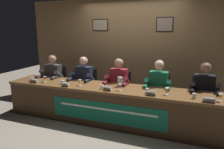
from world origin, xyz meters
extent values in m
plane|color=gray|center=(0.00, 0.00, 0.00)|extent=(12.00, 12.00, 0.00)
cube|color=#937047|center=(0.00, 1.40, 1.30)|extent=(5.68, 0.12, 2.60)
cube|color=black|center=(-0.81, 1.33, 1.94)|extent=(0.43, 0.02, 0.30)
cube|color=tan|center=(-0.81, 1.32, 1.94)|extent=(0.39, 0.01, 0.26)
cube|color=black|center=(0.81, 1.33, 1.94)|extent=(0.38, 0.02, 0.33)
cube|color=gray|center=(0.81, 1.32, 1.94)|extent=(0.34, 0.01, 0.29)
cube|color=brown|center=(0.00, 0.00, 0.70)|extent=(4.48, 0.75, 0.05)
cube|color=#402A16|center=(0.00, -0.35, 0.34)|extent=(4.42, 0.04, 0.68)
cube|color=#402A16|center=(-2.19, 0.00, 0.34)|extent=(0.08, 0.67, 0.68)
cube|color=#14664C|center=(0.01, -0.38, 0.34)|extent=(2.21, 0.01, 0.39)
cube|color=white|center=(0.01, -0.38, 0.41)|extent=(1.88, 0.00, 0.04)
cylinder|color=black|center=(-1.67, 0.47, 0.01)|extent=(0.44, 0.44, 0.02)
cylinder|color=black|center=(-1.67, 0.47, 0.24)|extent=(0.05, 0.05, 0.42)
cube|color=#232328|center=(-1.67, 0.47, 0.46)|extent=(0.44, 0.44, 0.03)
cube|color=#232328|center=(-1.67, 0.67, 0.70)|extent=(0.40, 0.05, 0.44)
cylinder|color=black|center=(-1.77, 0.12, 0.24)|extent=(0.10, 0.10, 0.48)
cylinder|color=black|center=(-1.57, 0.12, 0.24)|extent=(0.10, 0.10, 0.48)
cylinder|color=black|center=(-1.77, 0.27, 0.53)|extent=(0.13, 0.34, 0.13)
cylinder|color=black|center=(-1.57, 0.27, 0.53)|extent=(0.13, 0.34, 0.13)
cube|color=#38383D|center=(-1.67, 0.44, 0.77)|extent=(0.36, 0.20, 0.48)
sphere|color=tan|center=(-1.67, 0.42, 1.14)|extent=(0.19, 0.19, 0.19)
sphere|color=#331E0F|center=(-1.67, 0.44, 1.16)|extent=(0.17, 0.17, 0.17)
cylinder|color=#38383D|center=(-1.88, 0.34, 0.79)|extent=(0.09, 0.30, 0.25)
cylinder|color=#38383D|center=(-1.46, 0.34, 0.79)|extent=(0.09, 0.30, 0.25)
cylinder|color=#38383D|center=(-1.88, 0.18, 0.76)|extent=(0.07, 0.24, 0.07)
cylinder|color=#38383D|center=(-1.46, 0.18, 0.76)|extent=(0.07, 0.24, 0.07)
cube|color=white|center=(-1.67, -0.27, 0.77)|extent=(0.18, 0.03, 0.08)
cube|color=white|center=(-1.67, -0.24, 0.77)|extent=(0.18, 0.03, 0.08)
cube|color=black|center=(-1.67, -0.28, 0.77)|extent=(0.13, 0.01, 0.01)
cylinder|color=white|center=(-1.48, -0.13, 0.73)|extent=(0.06, 0.06, 0.00)
cylinder|color=white|center=(-1.48, -0.13, 0.76)|extent=(0.01, 0.01, 0.05)
cone|color=white|center=(-1.48, -0.13, 0.82)|extent=(0.06, 0.06, 0.06)
cylinder|color=#B21E2D|center=(-1.48, -0.13, 0.81)|extent=(0.04, 0.04, 0.04)
cylinder|color=silver|center=(-1.82, -0.16, 0.77)|extent=(0.06, 0.06, 0.08)
cylinder|color=silver|center=(-1.82, -0.16, 0.75)|extent=(0.05, 0.05, 0.05)
cylinder|color=black|center=(-0.84, 0.47, 0.01)|extent=(0.44, 0.44, 0.02)
cylinder|color=black|center=(-0.84, 0.47, 0.24)|extent=(0.05, 0.05, 0.42)
cube|color=#232328|center=(-0.84, 0.47, 0.46)|extent=(0.44, 0.44, 0.03)
cube|color=#232328|center=(-0.84, 0.67, 0.70)|extent=(0.40, 0.05, 0.44)
cylinder|color=black|center=(-0.94, 0.12, 0.24)|extent=(0.10, 0.10, 0.48)
cylinder|color=black|center=(-0.74, 0.12, 0.24)|extent=(0.10, 0.10, 0.48)
cylinder|color=black|center=(-0.94, 0.27, 0.53)|extent=(0.13, 0.34, 0.13)
cylinder|color=black|center=(-0.74, 0.27, 0.53)|extent=(0.13, 0.34, 0.13)
cube|color=#1E2338|center=(-0.84, 0.44, 0.77)|extent=(0.36, 0.20, 0.48)
sphere|color=beige|center=(-0.84, 0.42, 1.14)|extent=(0.19, 0.19, 0.19)
sphere|color=#331E0F|center=(-0.84, 0.44, 1.16)|extent=(0.17, 0.17, 0.17)
cylinder|color=#1E2338|center=(-1.05, 0.34, 0.79)|extent=(0.09, 0.30, 0.25)
cylinder|color=#1E2338|center=(-0.63, 0.34, 0.79)|extent=(0.09, 0.30, 0.25)
cylinder|color=#1E2338|center=(-1.05, 0.18, 0.76)|extent=(0.07, 0.24, 0.07)
cylinder|color=#1E2338|center=(-0.63, 0.18, 0.76)|extent=(0.07, 0.24, 0.07)
cube|color=white|center=(-0.88, -0.30, 0.77)|extent=(0.16, 0.03, 0.08)
cube|color=white|center=(-0.88, -0.27, 0.77)|extent=(0.16, 0.03, 0.08)
cube|color=black|center=(-0.88, -0.31, 0.77)|extent=(0.11, 0.01, 0.01)
cylinder|color=white|center=(-0.63, -0.13, 0.73)|extent=(0.06, 0.06, 0.00)
cylinder|color=white|center=(-0.63, -0.13, 0.76)|extent=(0.01, 0.01, 0.05)
cone|color=white|center=(-0.63, -0.13, 0.82)|extent=(0.06, 0.06, 0.06)
cylinder|color=yellow|center=(-0.63, -0.13, 0.81)|extent=(0.04, 0.04, 0.04)
cylinder|color=silver|center=(-1.03, -0.16, 0.77)|extent=(0.06, 0.06, 0.08)
cylinder|color=silver|center=(-1.03, -0.16, 0.75)|extent=(0.05, 0.05, 0.05)
cylinder|color=black|center=(0.00, 0.47, 0.01)|extent=(0.44, 0.44, 0.02)
cylinder|color=black|center=(0.00, 0.47, 0.24)|extent=(0.05, 0.05, 0.42)
cube|color=#232328|center=(0.00, 0.47, 0.46)|extent=(0.44, 0.44, 0.03)
cube|color=#232328|center=(0.00, 0.67, 0.70)|extent=(0.40, 0.05, 0.44)
cylinder|color=black|center=(-0.10, 0.12, 0.24)|extent=(0.10, 0.10, 0.48)
cylinder|color=black|center=(0.10, 0.12, 0.24)|extent=(0.10, 0.10, 0.48)
cylinder|color=black|center=(-0.10, 0.27, 0.53)|extent=(0.13, 0.34, 0.13)
cylinder|color=black|center=(0.10, 0.27, 0.53)|extent=(0.13, 0.34, 0.13)
cube|color=maroon|center=(0.00, 0.44, 0.77)|extent=(0.36, 0.20, 0.48)
sphere|color=tan|center=(0.00, 0.42, 1.14)|extent=(0.19, 0.19, 0.19)
sphere|color=black|center=(0.00, 0.44, 1.16)|extent=(0.17, 0.17, 0.17)
cylinder|color=maroon|center=(-0.21, 0.34, 0.79)|extent=(0.09, 0.30, 0.25)
cylinder|color=maroon|center=(0.21, 0.34, 0.79)|extent=(0.09, 0.30, 0.25)
cylinder|color=maroon|center=(-0.21, 0.18, 0.76)|extent=(0.07, 0.24, 0.07)
cylinder|color=maroon|center=(0.21, 0.18, 0.76)|extent=(0.07, 0.24, 0.07)
cube|color=white|center=(0.00, -0.28, 0.77)|extent=(0.16, 0.03, 0.08)
cube|color=white|center=(0.00, -0.24, 0.77)|extent=(0.16, 0.03, 0.08)
cube|color=black|center=(0.00, -0.28, 0.77)|extent=(0.11, 0.01, 0.01)
cylinder|color=white|center=(0.22, -0.16, 0.73)|extent=(0.06, 0.06, 0.00)
cylinder|color=white|center=(0.22, -0.16, 0.76)|extent=(0.01, 0.01, 0.05)
cone|color=white|center=(0.22, -0.16, 0.82)|extent=(0.06, 0.06, 0.06)
cylinder|color=#B21E2D|center=(0.22, -0.16, 0.81)|extent=(0.04, 0.04, 0.04)
cylinder|color=silver|center=(-0.13, -0.19, 0.77)|extent=(0.06, 0.06, 0.08)
cylinder|color=silver|center=(-0.13, -0.19, 0.75)|extent=(0.05, 0.05, 0.05)
cylinder|color=black|center=(0.84, 0.47, 0.01)|extent=(0.44, 0.44, 0.02)
cylinder|color=black|center=(0.84, 0.47, 0.24)|extent=(0.05, 0.05, 0.42)
cube|color=#232328|center=(0.84, 0.47, 0.46)|extent=(0.44, 0.44, 0.03)
cube|color=#232328|center=(0.84, 0.67, 0.70)|extent=(0.40, 0.05, 0.44)
cylinder|color=black|center=(0.74, 0.12, 0.24)|extent=(0.10, 0.10, 0.48)
cylinder|color=black|center=(0.94, 0.12, 0.24)|extent=(0.10, 0.10, 0.48)
cylinder|color=black|center=(0.74, 0.27, 0.53)|extent=(0.13, 0.34, 0.13)
cylinder|color=black|center=(0.94, 0.27, 0.53)|extent=(0.13, 0.34, 0.13)
cube|color=#196047|center=(0.84, 0.44, 0.77)|extent=(0.36, 0.20, 0.48)
sphere|color=beige|center=(0.84, 0.42, 1.14)|extent=(0.19, 0.19, 0.19)
sphere|color=gray|center=(0.84, 0.44, 1.16)|extent=(0.17, 0.17, 0.17)
cylinder|color=#196047|center=(0.63, 0.34, 0.79)|extent=(0.09, 0.30, 0.25)
cylinder|color=#196047|center=(1.05, 0.34, 0.79)|extent=(0.09, 0.30, 0.25)
cylinder|color=#196047|center=(0.63, 0.18, 0.76)|extent=(0.07, 0.24, 0.07)
cylinder|color=#196047|center=(1.05, 0.18, 0.76)|extent=(0.07, 0.24, 0.07)
cube|color=white|center=(0.80, -0.28, 0.77)|extent=(0.17, 0.03, 0.08)
cube|color=white|center=(0.80, -0.25, 0.77)|extent=(0.17, 0.03, 0.08)
cube|color=black|center=(0.80, -0.29, 0.77)|extent=(0.12, 0.01, 0.01)
cylinder|color=white|center=(1.05, -0.13, 0.73)|extent=(0.06, 0.06, 0.00)
cylinder|color=white|center=(1.05, -0.13, 0.76)|extent=(0.01, 0.01, 0.05)
cone|color=white|center=(1.05, -0.13, 0.82)|extent=(0.06, 0.06, 0.06)
cylinder|color=yellow|center=(1.05, -0.13, 0.81)|extent=(0.04, 0.04, 0.04)
cylinder|color=silver|center=(0.72, -0.14, 0.77)|extent=(0.06, 0.06, 0.08)
cylinder|color=silver|center=(0.72, -0.14, 0.75)|extent=(0.05, 0.05, 0.05)
cylinder|color=black|center=(1.67, 0.47, 0.01)|extent=(0.44, 0.44, 0.02)
cylinder|color=black|center=(1.67, 0.47, 0.24)|extent=(0.05, 0.05, 0.42)
cube|color=#232328|center=(1.67, 0.47, 0.46)|extent=(0.44, 0.44, 0.03)
cube|color=#232328|center=(1.67, 0.67, 0.70)|extent=(0.40, 0.05, 0.44)
cylinder|color=black|center=(1.57, 0.12, 0.24)|extent=(0.10, 0.10, 0.48)
cylinder|color=black|center=(1.77, 0.12, 0.24)|extent=(0.10, 0.10, 0.48)
cylinder|color=black|center=(1.57, 0.27, 0.53)|extent=(0.13, 0.34, 0.13)
cylinder|color=black|center=(1.77, 0.27, 0.53)|extent=(0.13, 0.34, 0.13)
cube|color=black|center=(1.67, 0.44, 0.77)|extent=(0.36, 0.20, 0.48)
sphere|color=#8E664C|center=(1.67, 0.42, 1.14)|extent=(0.19, 0.19, 0.19)
sphere|color=#331E0F|center=(1.67, 0.44, 1.16)|extent=(0.17, 0.17, 0.17)
cylinder|color=black|center=(1.46, 0.34, 0.79)|extent=(0.09, 0.30, 0.25)
cylinder|color=black|center=(1.88, 0.34, 0.79)|extent=(0.09, 0.30, 0.25)
cylinder|color=black|center=(1.46, 0.18, 0.76)|extent=(0.07, 0.24, 0.07)
cylinder|color=black|center=(1.88, 0.18, 0.76)|extent=(0.07, 0.24, 0.07)
cube|color=white|center=(1.69, -0.31, 0.77)|extent=(0.18, 0.03, 0.08)
cube|color=white|center=(1.69, -0.27, 0.77)|extent=(0.18, 0.03, 0.08)
cube|color=black|center=(1.69, -0.31, 0.77)|extent=(0.13, 0.01, 0.01)
cylinder|color=white|center=(1.86, -0.18, 0.73)|extent=(0.06, 0.06, 0.00)
cylinder|color=white|center=(1.86, -0.18, 0.76)|extent=(0.01, 0.01, 0.05)
cone|color=white|center=(1.86, -0.18, 0.82)|extent=(0.06, 0.06, 0.06)
cylinder|color=orange|center=(1.86, -0.18, 0.81)|extent=(0.04, 0.04, 0.04)
cylinder|color=silver|center=(1.48, -0.17, 0.77)|extent=(0.06, 0.06, 0.08)
cylinder|color=silver|center=(1.48, -0.17, 0.75)|extent=(0.05, 0.05, 0.05)
cylinder|color=silver|center=(0.14, 0.09, 0.82)|extent=(0.10, 0.10, 0.18)
cylinder|color=silver|center=(0.14, 0.09, 0.91)|extent=(0.09, 0.09, 0.01)
sphere|color=silver|center=(0.14, 0.09, 0.93)|extent=(0.02, 0.02, 0.02)
torus|color=silver|center=(0.20, 0.09, 0.83)|extent=(0.07, 0.01, 0.07)
camera|label=1|loc=(1.28, -3.52, 1.81)|focal=31.86mm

